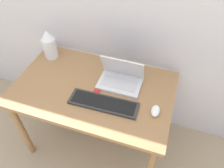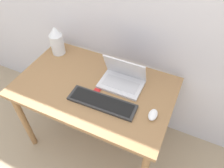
{
  "view_description": "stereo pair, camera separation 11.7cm",
  "coord_description": "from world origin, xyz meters",
  "px_view_note": "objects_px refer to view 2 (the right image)",
  "views": [
    {
      "loc": [
        0.48,
        -0.63,
        1.89
      ],
      "look_at": [
        0.15,
        0.35,
        0.83
      ],
      "focal_mm": 35.0,
      "sensor_mm": 36.0,
      "label": 1
    },
    {
      "loc": [
        0.59,
        -0.59,
        1.89
      ],
      "look_at": [
        0.15,
        0.35,
        0.83
      ],
      "focal_mm": 35.0,
      "sensor_mm": 36.0,
      "label": 2
    }
  ],
  "objects_px": {
    "keyboard": "(102,102)",
    "mp3_player": "(97,91)",
    "laptop": "(123,79)",
    "vase": "(57,41)",
    "mouse": "(153,115)"
  },
  "relations": [
    {
      "from": "laptop",
      "to": "mp3_player",
      "type": "distance_m",
      "value": 0.21
    },
    {
      "from": "mouse",
      "to": "keyboard",
      "type": "bearing_deg",
      "value": -173.23
    },
    {
      "from": "mouse",
      "to": "mp3_player",
      "type": "height_order",
      "value": "mouse"
    },
    {
      "from": "laptop",
      "to": "mp3_player",
      "type": "height_order",
      "value": "laptop"
    },
    {
      "from": "vase",
      "to": "mouse",
      "type": "bearing_deg",
      "value": -18.03
    },
    {
      "from": "laptop",
      "to": "keyboard",
      "type": "xyz_separation_m",
      "value": [
        -0.05,
        -0.24,
        -0.04
      ]
    },
    {
      "from": "keyboard",
      "to": "mp3_player",
      "type": "distance_m",
      "value": 0.12
    },
    {
      "from": "laptop",
      "to": "vase",
      "type": "distance_m",
      "value": 0.65
    },
    {
      "from": "laptop",
      "to": "mouse",
      "type": "relative_size",
      "value": 3.26
    },
    {
      "from": "mouse",
      "to": "mp3_player",
      "type": "distance_m",
      "value": 0.43
    },
    {
      "from": "mp3_player",
      "to": "keyboard",
      "type": "bearing_deg",
      "value": -42.98
    },
    {
      "from": "laptop",
      "to": "mp3_player",
      "type": "bearing_deg",
      "value": -130.26
    },
    {
      "from": "laptop",
      "to": "keyboard",
      "type": "relative_size",
      "value": 0.65
    },
    {
      "from": "laptop",
      "to": "vase",
      "type": "relative_size",
      "value": 1.25
    },
    {
      "from": "vase",
      "to": "mp3_player",
      "type": "relative_size",
      "value": 5.15
    }
  ]
}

